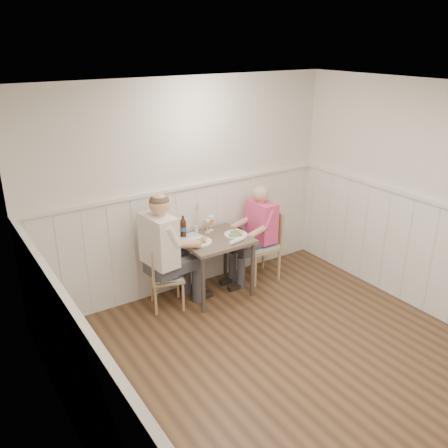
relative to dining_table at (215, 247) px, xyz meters
name	(u,v)px	position (x,y,z in m)	size (l,w,h in m)	color
ground_plane	(306,380)	(-0.15, -1.84, -0.64)	(4.50, 4.50, 0.00)	#422B1D
room_shell	(318,231)	(-0.15, -1.84, 0.88)	(4.04, 4.54, 2.60)	silver
wainscot	(263,286)	(-0.15, -1.15, 0.05)	(4.00, 4.49, 1.34)	beige
dining_table	(215,247)	(0.00, 0.00, 0.00)	(0.80, 0.70, 0.75)	brown
chair_right	(264,242)	(0.78, 0.04, -0.14)	(0.46, 0.46, 0.92)	tan
chair_left	(162,274)	(-0.68, 0.07, -0.21)	(0.47, 0.47, 0.79)	tan
man_in_pink	(259,240)	(0.70, 0.05, -0.10)	(0.60, 0.42, 1.30)	#3F3F47
diner_cream	(163,262)	(-0.68, 0.02, -0.03)	(0.71, 0.50, 1.46)	#3F3F47
plate_man	(235,234)	(0.25, -0.07, 0.13)	(0.28, 0.28, 0.07)	white
plate_diner	(199,241)	(-0.23, -0.02, 0.13)	(0.29, 0.29, 0.07)	white
beer_glass_a	(211,221)	(0.09, 0.24, 0.24)	(0.08, 0.08, 0.19)	silver
beer_glass_b	(208,224)	(0.02, 0.20, 0.22)	(0.07, 0.07, 0.17)	silver
beer_bottle	(183,227)	(-0.29, 0.25, 0.23)	(0.08, 0.08, 0.27)	#32190C
rolled_napkin	(236,241)	(0.14, -0.25, 0.13)	(0.23, 0.09, 0.05)	white
grass_vase	(196,219)	(-0.09, 0.28, 0.29)	(0.05, 0.05, 0.40)	silver
gingham_mat	(190,237)	(-0.23, 0.19, 0.11)	(0.32, 0.28, 0.01)	#5C78AF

